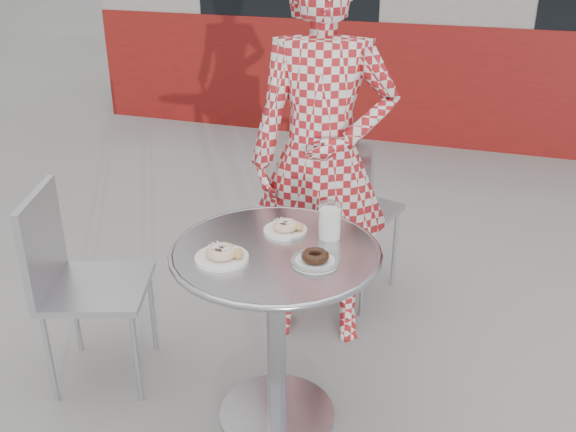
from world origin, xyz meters
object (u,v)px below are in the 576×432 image
(milk_cup, at_px, (330,222))
(chair_far, at_px, (347,244))
(chair_left, at_px, (99,323))
(bistro_table, at_px, (276,294))
(seated_person, at_px, (322,159))
(plate_checker, at_px, (315,259))
(plate_far, at_px, (286,228))
(plate_near, at_px, (223,255))

(milk_cup, bearing_deg, chair_far, 98.57)
(chair_left, relative_size, milk_cup, 6.35)
(chair_far, bearing_deg, milk_cup, 113.59)
(bistro_table, relative_size, seated_person, 0.44)
(plate_checker, bearing_deg, milk_cup, 91.10)
(bistro_table, height_order, chair_far, chair_far)
(plate_far, bearing_deg, chair_far, 87.95)
(plate_near, bearing_deg, chair_far, 81.80)
(plate_checker, relative_size, milk_cup, 1.21)
(plate_near, distance_m, plate_checker, 0.30)
(plate_far, bearing_deg, bistro_table, -86.10)
(seated_person, distance_m, plate_far, 0.52)
(plate_checker, bearing_deg, seated_person, 104.07)
(chair_left, relative_size, plate_far, 5.30)
(chair_far, relative_size, plate_near, 4.93)
(chair_far, relative_size, plate_checker, 5.55)
(bistro_table, relative_size, milk_cup, 5.66)
(seated_person, bearing_deg, milk_cup, -83.84)
(plate_far, relative_size, milk_cup, 1.20)
(chair_far, distance_m, plate_far, 0.99)
(plate_far, height_order, plate_checker, same)
(bistro_table, relative_size, plate_checker, 4.66)
(chair_left, height_order, plate_checker, chair_left)
(plate_far, bearing_deg, seated_person, 91.20)
(chair_far, xyz_separation_m, chair_left, (-0.80, -0.98, -0.02))
(seated_person, bearing_deg, bistro_table, -100.70)
(plate_far, distance_m, plate_near, 0.29)
(chair_far, bearing_deg, plate_far, 102.97)
(seated_person, relative_size, milk_cup, 12.86)
(plate_far, bearing_deg, chair_left, -171.36)
(plate_far, height_order, plate_near, plate_near)
(chair_left, relative_size, plate_checker, 5.23)
(chair_far, distance_m, seated_person, 0.67)
(bistro_table, bearing_deg, plate_checker, -17.98)
(bistro_table, xyz_separation_m, plate_near, (-0.14, -0.13, 0.20))
(plate_far, xyz_separation_m, plate_checker, (0.16, -0.19, -0.00))
(milk_cup, bearing_deg, plate_checker, -88.90)
(seated_person, distance_m, plate_near, 0.79)
(chair_far, height_order, seated_person, seated_person)
(chair_far, xyz_separation_m, milk_cup, (0.13, -0.86, 0.53))
(chair_left, bearing_deg, chair_far, -58.36)
(plate_near, height_order, milk_cup, milk_cup)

